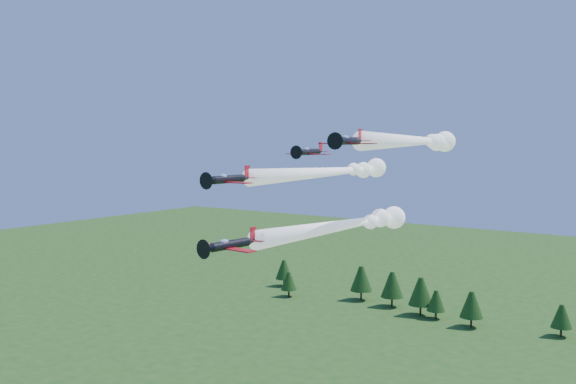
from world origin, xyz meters
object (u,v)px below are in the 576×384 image
Objects in this scene: plane_left at (331,172)px; plane_slot at (309,152)px; plane_lead at (346,225)px; plane_right at (417,141)px.

plane_left is 20.94m from plane_slot.
plane_right is at bearing 71.23° from plane_lead.
plane_left is at bearing 175.54° from plane_right.
plane_lead is 5.98× the size of plane_slot.
plane_lead is at bearing 68.78° from plane_slot.
plane_right is 20.91m from plane_slot.
plane_lead is 0.93× the size of plane_right.
plane_left is 1.04× the size of plane_right.
plane_slot is at bearing -66.39° from plane_left.
plane_lead is at bearing -49.73° from plane_left.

